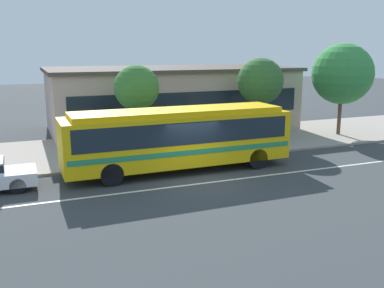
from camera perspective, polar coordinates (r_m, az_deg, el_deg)
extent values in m
plane|color=#373C3E|center=(19.47, 0.31, -4.58)|extent=(120.00, 120.00, 0.00)
cube|color=#9E9389|center=(25.71, -5.43, -0.29)|extent=(60.00, 8.00, 0.12)
cube|color=silver|center=(18.76, 1.23, -5.23)|extent=(56.00, 0.16, 0.01)
cube|color=#E0B40C|center=(20.35, -1.82, 0.74)|extent=(10.80, 2.66, 2.30)
cube|color=#E7B40A|center=(20.13, -1.85, 4.28)|extent=(9.94, 2.35, 0.24)
cube|color=#19232D|center=(20.26, -1.83, 2.02)|extent=(10.16, 2.68, 1.01)
cube|color=#268352|center=(20.43, -1.81, -0.39)|extent=(10.59, 2.68, 0.24)
cube|color=#19232D|center=(22.66, 10.93, 2.91)|extent=(0.14, 2.24, 1.10)
cylinder|color=black|center=(23.07, 5.75, -0.64)|extent=(1.00, 0.29, 1.00)
cylinder|color=black|center=(21.15, 8.63, -1.93)|extent=(1.00, 0.29, 1.00)
cylinder|color=black|center=(20.77, -11.87, -2.32)|extent=(1.00, 0.29, 1.00)
cylinder|color=black|center=(18.62, -10.56, -3.99)|extent=(1.00, 0.29, 1.00)
cylinder|color=black|center=(20.30, -22.10, -3.86)|extent=(0.64, 0.23, 0.64)
cylinder|color=black|center=(18.76, -22.05, -5.16)|extent=(0.64, 0.23, 0.64)
cylinder|color=#173345|center=(25.32, 4.99, 0.73)|extent=(0.14, 0.14, 0.92)
cylinder|color=#173345|center=(25.48, 5.01, 0.80)|extent=(0.14, 0.14, 0.92)
cylinder|color=gold|center=(25.26, 5.03, 2.41)|extent=(0.46, 0.46, 0.56)
sphere|color=tan|center=(25.20, 5.05, 3.28)|extent=(0.21, 0.21, 0.21)
cylinder|color=#393C3A|center=(23.89, 1.82, 0.05)|extent=(0.14, 0.14, 0.91)
cylinder|color=#393C3A|center=(23.82, 2.16, 0.01)|extent=(0.14, 0.14, 0.91)
cylinder|color=purple|center=(23.70, 2.01, 1.81)|extent=(0.48, 0.48, 0.59)
sphere|color=tan|center=(23.63, 2.01, 2.76)|extent=(0.20, 0.20, 0.20)
cylinder|color=gray|center=(23.97, 8.16, 1.66)|extent=(0.08, 0.08, 2.30)
cube|color=yellow|center=(23.81, 8.23, 3.91)|extent=(0.11, 0.44, 0.56)
cylinder|color=brown|center=(24.22, -7.19, 2.21)|extent=(0.38, 0.38, 2.64)
sphere|color=#367132|center=(23.93, -7.34, 7.37)|extent=(2.48, 2.48, 2.48)
cylinder|color=brown|center=(27.09, 8.87, 3.29)|extent=(0.39, 0.39, 2.68)
sphere|color=#31642E|center=(26.82, 9.04, 8.20)|extent=(2.81, 2.81, 2.81)
cylinder|color=brown|center=(30.33, 18.90, 3.67)|extent=(0.24, 0.24, 2.62)
sphere|color=#378942|center=(30.07, 19.26, 8.74)|extent=(3.94, 3.94, 3.94)
cube|color=#B49D92|center=(31.27, -2.88, 5.81)|extent=(16.66, 8.32, 4.20)
cube|color=#19232D|center=(27.35, -0.02, 5.32)|extent=(15.33, 0.04, 1.51)
cube|color=#483E39|center=(31.10, -2.92, 9.88)|extent=(17.06, 8.72, 0.24)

